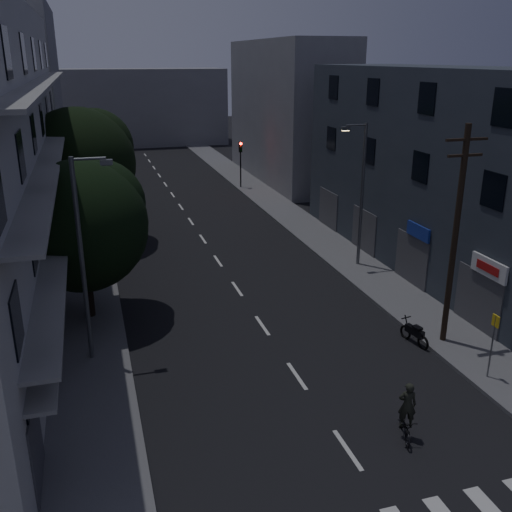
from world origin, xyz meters
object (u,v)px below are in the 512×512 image
motorcycle (414,334)px  bus_stop_sign (494,335)px  utility_pole (456,233)px  cyclist (406,419)px

motorcycle → bus_stop_sign: bearing=-82.6°
utility_pole → motorcycle: bearing=166.2°
bus_stop_sign → motorcycle: 3.82m
utility_pole → cyclist: 8.28m
bus_stop_sign → utility_pole: bearing=87.7°
cyclist → utility_pole: bearing=66.6°
cyclist → motorcycle: bearing=76.0°
utility_pole → bus_stop_sign: utility_pole is taller
utility_pole → cyclist: bearing=-133.1°
motorcycle → cyclist: cyclist is taller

